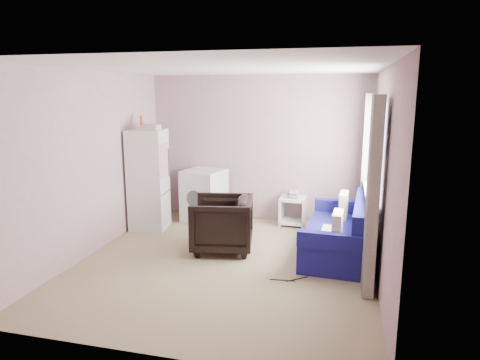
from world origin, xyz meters
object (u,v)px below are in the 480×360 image
object	(u,v)px
armchair	(222,221)
fridge	(149,179)
sofa	(340,234)
side_table	(293,209)
washing_machine	(204,194)

from	to	relation	value
armchair	fridge	distance (m)	1.64
fridge	sofa	size ratio (longest dim) A/B	1.02
fridge	sofa	bearing A→B (deg)	-16.30
fridge	side_table	xyz separation A→B (m)	(2.27, 0.75, -0.55)
fridge	sofa	distance (m)	3.15
armchair	washing_machine	distance (m)	1.49
fridge	washing_machine	distance (m)	1.03
armchair	sofa	size ratio (longest dim) A/B	0.46
fridge	washing_machine	xyz separation A→B (m)	(0.73, 0.62, -0.36)
washing_machine	sofa	size ratio (longest dim) A/B	0.49
washing_machine	armchair	bearing A→B (deg)	-48.99
armchair	washing_machine	size ratio (longest dim) A/B	0.95
fridge	armchair	bearing A→B (deg)	-33.21
armchair	fridge	xyz separation A→B (m)	(-1.44, 0.68, 0.40)
fridge	side_table	bearing A→B (deg)	10.58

